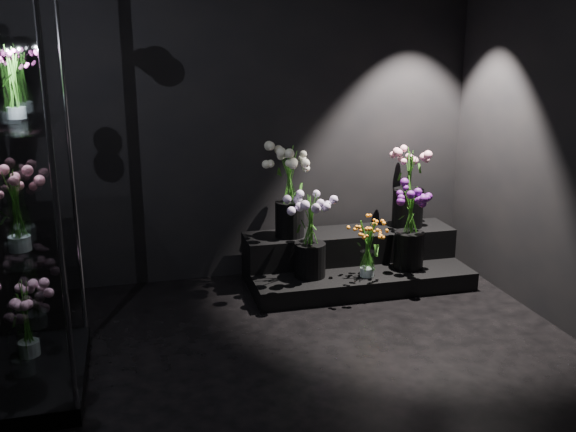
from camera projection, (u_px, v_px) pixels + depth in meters
name	position (u px, v px, depth m)	size (l,w,h in m)	color
floor	(310.00, 385.00, 3.94)	(4.00, 4.00, 0.00)	black
wall_back	(246.00, 118.00, 5.43)	(4.00, 4.00, 0.00)	black
wall_front	(524.00, 298.00, 1.70)	(4.00, 4.00, 0.00)	black
display_riser	(353.00, 261.00, 5.62)	(1.87, 0.83, 0.42)	black
display_case	(10.00, 200.00, 3.63)	(0.64, 1.07, 2.35)	black
bouquet_orange_bells	(368.00, 248.00, 5.24)	(0.32, 0.32, 0.48)	white
bouquet_lilac	(310.00, 230.00, 5.21)	(0.42, 0.42, 0.69)	black
bouquet_purple	(410.00, 224.00, 5.40)	(0.45, 0.45, 0.70)	black
bouquet_cream_roses	(290.00, 187.00, 5.40)	(0.40, 0.40, 0.77)	black
bouquet_pink_roses	(409.00, 184.00, 5.70)	(0.46, 0.46, 0.71)	black
bouquet_case_pink	(16.00, 209.00, 3.51)	(0.33, 0.33, 0.45)	white
bouquet_case_magenta	(13.00, 82.00, 3.64)	(0.24, 0.24, 0.41)	white
bouquet_case_base_pink	(26.00, 317.00, 4.02)	(0.40, 0.40, 0.50)	white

